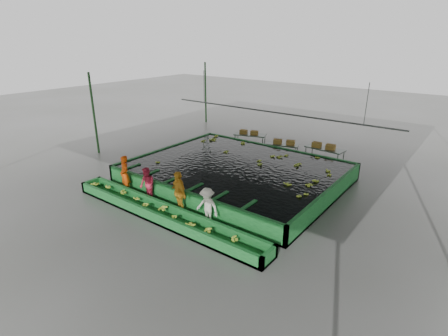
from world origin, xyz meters
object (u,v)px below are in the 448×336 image
Objects in this scene: worker_c at (179,193)px; packing_table_mid at (282,151)px; worker_a at (125,174)px; worker_b at (147,185)px; box_stack_mid at (284,144)px; packing_table_right at (324,156)px; sorting_trough at (163,214)px; flotation_tank at (236,173)px; packing_table_left at (250,141)px; box_stack_right at (323,148)px; worker_d at (207,206)px; box_stack_left at (249,134)px.

worker_c is 1.00× the size of packing_table_mid.
worker_a is 1.15× the size of worker_b.
box_stack_mid is at bearing 109.80° from worker_c.
packing_table_mid is 0.86× the size of packing_table_right.
worker_b is (-1.80, 0.80, 0.54)m from sorting_trough.
worker_a is 11.14m from packing_table_right.
packing_table_left is at bearing 116.07° from flotation_tank.
packing_table_left is at bearing 169.80° from packing_table_mid.
box_stack_mid is (3.55, 9.05, -0.04)m from worker_a.
flotation_tank is 5.65m from box_stack_right.
worker_d reaches higher than packing_table_mid.
box_stack_mid reaches higher than sorting_trough.
worker_b is at bearing 17.40° from worker_a.
box_stack_left reaches higher than packing_table_right.
worker_b reaches higher than worker_d.
packing_table_left is 2.71m from packing_table_mid.
packing_table_right is (5.18, -0.11, 0.03)m from packing_table_left.
box_stack_left is at bearing 113.10° from worker_d.
worker_b is 1.24× the size of box_stack_mid.
box_stack_left is 0.92× the size of box_stack_right.
worker_a is 1.38× the size of box_stack_right.
sorting_trough is at bearing -90.74° from packing_table_mid.
worker_b reaches higher than packing_table_right.
packing_table_left is 1.63× the size of box_stack_mid.
box_stack_mid is at bearing -173.97° from box_stack_right.
packing_table_left is 5.18m from packing_table_right.
packing_table_left is at bearing 125.94° from worker_c.
sorting_trough is 6.44× the size of worker_d.
box_stack_left reaches higher than sorting_trough.
sorting_trough is 9.87m from box_stack_mid.
worker_a is at bearing -127.91° from flotation_tank.
worker_d is at bearing 17.40° from worker_a.
worker_a is 0.96× the size of packing_table_mid.
worker_d is at bearing -80.68° from box_stack_mid.
box_stack_mid is (-2.44, -0.34, 0.36)m from packing_table_right.
flotation_tank is 5.78m from box_stack_left.
packing_table_mid is at bearing 89.26° from sorting_trough.
worker_c is 9.83m from box_stack_left.
worker_a is at bearing -94.52° from box_stack_left.
worker_a is 9.72m from box_stack_mid.
worker_a is at bearing 166.56° from sorting_trough.
packing_table_right is at bearing 62.54° from flotation_tank.
box_stack_mid is at bearing 22.29° from packing_table_mid.
packing_table_left is at bearing 103.87° from sorting_trough.
worker_d reaches higher than box_stack_left.
worker_d is 9.34m from box_stack_right.
flotation_tank is 5.10m from sorting_trough.
worker_d is at bearing -80.20° from packing_table_mid.
worker_d is 10.37m from box_stack_left.
worker_c is 1.44× the size of box_stack_right.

